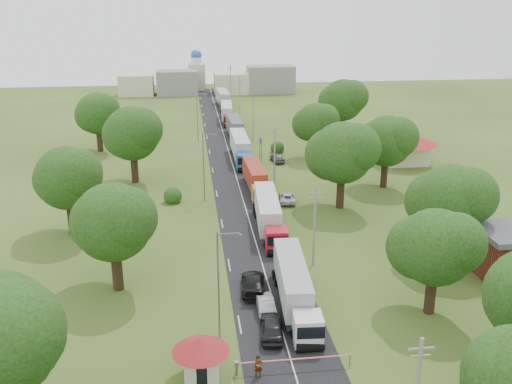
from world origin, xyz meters
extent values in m
plane|color=#354B19|center=(0.00, 0.00, 0.00)|extent=(260.00, 260.00, 0.00)
cube|color=black|center=(0.00, 20.00, 0.00)|extent=(8.00, 200.00, 0.04)
cylinder|color=slate|center=(-4.50, -25.00, 0.55)|extent=(0.20, 0.20, 1.10)
cube|color=slate|center=(-4.50, -25.00, 1.05)|extent=(0.35, 0.35, 0.25)
cylinder|color=red|center=(0.00, -25.00, 1.00)|extent=(9.00, 0.12, 0.12)
cylinder|color=slate|center=(4.50, -25.00, 0.50)|extent=(0.10, 0.10, 1.00)
cube|color=beige|center=(-7.20, -25.00, 1.20)|extent=(2.60, 2.60, 2.40)
cone|color=maroon|center=(-7.20, -25.00, 2.90)|extent=(4.40, 4.40, 1.10)
cube|color=black|center=(-5.89, -25.00, 1.40)|extent=(0.02, 1.20, 0.90)
cube|color=black|center=(-7.20, -26.31, 1.00)|extent=(0.80, 0.02, 1.90)
cylinder|color=slate|center=(5.20, 33.80, 2.00)|extent=(0.12, 0.12, 4.00)
cylinder|color=slate|center=(5.20, 36.20, 2.00)|extent=(0.12, 0.12, 4.00)
cube|color=navy|center=(5.20, 35.00, 3.60)|extent=(0.06, 3.00, 1.00)
cube|color=silver|center=(5.20, 35.00, 3.60)|extent=(0.07, 3.10, 0.06)
cube|color=gray|center=(5.50, -35.00, 8.30)|extent=(1.60, 0.10, 0.10)
cube|color=gray|center=(5.50, -35.00, 7.80)|extent=(1.20, 0.10, 0.10)
cylinder|color=gray|center=(5.50, -7.00, 4.50)|extent=(0.24, 0.24, 9.00)
cube|color=gray|center=(5.50, -7.00, 8.30)|extent=(1.60, 0.10, 0.10)
cube|color=gray|center=(5.50, -7.00, 7.80)|extent=(1.20, 0.10, 0.10)
cylinder|color=gray|center=(5.50, 21.00, 4.50)|extent=(0.24, 0.24, 9.00)
cube|color=gray|center=(5.50, 21.00, 8.30)|extent=(1.60, 0.10, 0.10)
cube|color=gray|center=(5.50, 21.00, 7.80)|extent=(1.20, 0.10, 0.10)
cylinder|color=gray|center=(5.50, 49.00, 4.50)|extent=(0.24, 0.24, 9.00)
cube|color=gray|center=(5.50, 49.00, 8.30)|extent=(1.60, 0.10, 0.10)
cube|color=gray|center=(5.50, 49.00, 7.80)|extent=(1.20, 0.10, 0.10)
cylinder|color=gray|center=(5.50, 77.00, 4.50)|extent=(0.24, 0.24, 9.00)
cube|color=gray|center=(5.50, 77.00, 8.30)|extent=(1.60, 0.10, 0.10)
cube|color=gray|center=(5.50, 77.00, 7.80)|extent=(1.20, 0.10, 0.10)
cylinder|color=gray|center=(5.50, 105.00, 4.50)|extent=(0.24, 0.24, 9.00)
cube|color=gray|center=(5.50, 105.00, 8.30)|extent=(1.60, 0.10, 0.10)
cube|color=gray|center=(5.50, 105.00, 7.80)|extent=(1.20, 0.10, 0.10)
cylinder|color=slate|center=(-5.50, -20.00, 5.00)|extent=(0.16, 0.16, 10.00)
cube|color=slate|center=(-4.60, -20.00, 9.70)|extent=(1.80, 0.10, 0.10)
cube|color=slate|center=(-3.80, -20.00, 9.55)|extent=(0.50, 0.22, 0.15)
cylinder|color=slate|center=(-5.50, 15.00, 5.00)|extent=(0.16, 0.16, 10.00)
cube|color=slate|center=(-4.60, 15.00, 9.70)|extent=(1.80, 0.10, 0.10)
cube|color=slate|center=(-3.80, 15.00, 9.55)|extent=(0.50, 0.22, 0.15)
cylinder|color=slate|center=(-5.50, 50.00, 5.00)|extent=(0.16, 0.16, 10.00)
cube|color=slate|center=(-4.60, 50.00, 9.70)|extent=(1.80, 0.10, 0.10)
cube|color=slate|center=(-3.80, 50.00, 9.55)|extent=(0.50, 0.22, 0.15)
cylinder|color=#382616|center=(14.00, -18.00, 1.92)|extent=(1.04, 1.04, 3.85)
sphere|color=#13360E|center=(14.00, -18.00, 6.60)|extent=(7.00, 7.00, 7.00)
sphere|color=#13360E|center=(15.25, -19.00, 7.35)|extent=(5.50, 5.50, 5.50)
sphere|color=#13360E|center=(13.00, -16.75, 6.10)|extent=(6.00, 6.00, 6.00)
cylinder|color=#382616|center=(20.00, -8.00, 2.10)|extent=(1.08, 1.08, 4.20)
sphere|color=#13360E|center=(20.00, -8.00, 7.22)|extent=(7.70, 7.70, 7.70)
sphere|color=#13360E|center=(21.38, -9.10, 8.05)|extent=(6.05, 6.05, 6.05)
sphere|color=#13360E|center=(18.90, -6.62, 6.67)|extent=(6.60, 6.60, 6.60)
cylinder|color=#382616|center=(13.00, 10.00, 2.27)|extent=(1.12, 1.12, 4.55)
sphere|color=#13360E|center=(13.00, 10.00, 7.85)|extent=(8.40, 8.40, 8.40)
sphere|color=#13360E|center=(14.50, 8.80, 8.75)|extent=(6.60, 6.60, 6.60)
sphere|color=#13360E|center=(11.80, 11.50, 7.25)|extent=(7.20, 7.20, 7.20)
cylinder|color=#382616|center=(22.00, 18.00, 2.10)|extent=(1.08, 1.08, 4.20)
sphere|color=#13360E|center=(22.00, 18.00, 7.22)|extent=(7.70, 7.70, 7.70)
sphere|color=#13360E|center=(23.38, 16.90, 8.05)|extent=(6.05, 6.05, 6.05)
sphere|color=#13360E|center=(20.90, 19.38, 6.67)|extent=(6.60, 6.60, 6.60)
cylinder|color=#382616|center=(15.00, 35.00, 1.92)|extent=(1.04, 1.04, 3.85)
sphere|color=#13360E|center=(15.00, 35.00, 6.60)|extent=(7.00, 7.00, 7.00)
sphere|color=#13360E|center=(16.25, 34.00, 7.35)|extent=(5.50, 5.50, 5.50)
sphere|color=#13360E|center=(14.00, 36.25, 6.10)|extent=(6.00, 6.00, 6.00)
cylinder|color=#382616|center=(24.00, 50.00, 2.27)|extent=(1.12, 1.12, 4.55)
sphere|color=#13360E|center=(24.00, 50.00, 7.85)|extent=(8.40, 8.40, 8.40)
sphere|color=#13360E|center=(25.50, 48.80, 8.75)|extent=(6.60, 6.60, 6.60)
sphere|color=#13360E|center=(22.80, 51.50, 7.25)|extent=(7.20, 7.20, 7.20)
sphere|color=#13360E|center=(-18.50, -31.20, 8.75)|extent=(6.60, 6.60, 6.60)
cylinder|color=#382616|center=(-15.00, -10.00, 2.10)|extent=(1.08, 1.08, 4.20)
sphere|color=#13360E|center=(-15.00, -10.00, 7.22)|extent=(7.70, 7.70, 7.70)
sphere|color=#13360E|center=(-13.62, -11.10, 8.05)|extent=(6.05, 6.05, 6.05)
sphere|color=#13360E|center=(-16.10, -8.62, 6.67)|extent=(6.60, 6.60, 6.60)
cylinder|color=#382616|center=(-22.00, 5.00, 2.10)|extent=(1.08, 1.08, 4.20)
sphere|color=#13360E|center=(-22.00, 5.00, 7.22)|extent=(7.70, 7.70, 7.70)
sphere|color=#13360E|center=(-20.62, 3.90, 8.05)|extent=(6.05, 6.05, 6.05)
sphere|color=#13360E|center=(-23.10, 6.38, 6.67)|extent=(6.60, 6.60, 6.60)
cylinder|color=#382616|center=(-16.00, 25.00, 2.27)|extent=(1.12, 1.12, 4.55)
sphere|color=#13360E|center=(-16.00, 25.00, 7.85)|extent=(8.40, 8.40, 8.40)
sphere|color=#13360E|center=(-14.50, 23.80, 8.75)|extent=(6.60, 6.60, 6.60)
sphere|color=#13360E|center=(-17.20, 26.50, 7.25)|extent=(7.20, 7.20, 7.20)
cylinder|color=#382616|center=(-24.00, 45.00, 2.10)|extent=(1.08, 1.08, 4.20)
sphere|color=#13360E|center=(-24.00, 45.00, 7.22)|extent=(7.70, 7.70, 7.70)
sphere|color=#13360E|center=(-22.62, 43.90, 8.05)|extent=(6.05, 6.05, 6.05)
sphere|color=#13360E|center=(-25.10, 46.38, 6.67)|extent=(6.60, 6.60, 6.60)
cube|color=beige|center=(30.00, 30.00, 2.00)|extent=(7.00, 5.00, 4.00)
cone|color=maroon|center=(30.00, 30.00, 4.90)|extent=(10.08, 10.08, 1.80)
cube|color=gray|center=(-10.00, 110.00, 3.50)|extent=(12.00, 8.00, 7.00)
cube|color=beige|center=(6.00, 110.00, 3.00)|extent=(10.00, 8.00, 6.00)
cube|color=gray|center=(18.00, 110.00, 4.00)|extent=(14.00, 8.00, 8.00)
cube|color=beige|center=(-22.00, 110.00, 3.00)|extent=(10.00, 8.00, 6.00)
cube|color=beige|center=(-4.00, 118.00, 4.00)|extent=(5.00, 5.00, 8.00)
cylinder|color=silver|center=(-4.00, 118.00, 9.00)|extent=(3.20, 3.20, 2.00)
sphere|color=#2659B2|center=(-4.00, 118.00, 10.60)|extent=(3.40, 3.40, 3.40)
cube|color=white|center=(1.76, -21.75, 1.55)|extent=(2.55, 2.55, 2.50)
cube|color=black|center=(1.76, -22.96, 1.90)|extent=(2.29, 0.17, 1.10)
cube|color=slate|center=(1.76, -22.90, 0.55)|extent=(2.21, 0.39, 0.35)
cube|color=slate|center=(1.76, -14.76, 0.75)|extent=(3.03, 11.61, 0.30)
cube|color=#A6A5AA|center=(1.76, -14.46, 2.55)|extent=(3.25, 11.92, 3.00)
cylinder|color=black|center=(1.76, -22.65, 0.50)|extent=(2.35, 1.00, 1.00)
cylinder|color=black|center=(1.76, -20.85, 0.50)|extent=(2.35, 1.00, 1.00)
cylinder|color=black|center=(1.76, -11.26, 0.50)|extent=(2.35, 1.00, 1.00)
cylinder|color=black|center=(1.76, -9.76, 0.50)|extent=(2.35, 1.00, 1.00)
cube|color=red|center=(1.99, -3.43, 1.60)|extent=(2.63, 2.63, 2.58)
cube|color=black|center=(1.99, -4.68, 1.96)|extent=(2.37, 0.17, 1.13)
cube|color=slate|center=(1.99, -4.62, 0.57)|extent=(2.28, 0.40, 0.36)
cube|color=slate|center=(1.99, 3.78, 0.77)|extent=(3.13, 11.97, 0.31)
cube|color=silver|center=(1.99, 4.09, 2.63)|extent=(3.35, 12.30, 3.09)
cylinder|color=black|center=(1.99, -4.36, 0.52)|extent=(2.42, 1.03, 1.03)
cylinder|color=black|center=(1.99, -2.51, 0.52)|extent=(2.42, 1.03, 1.03)
cylinder|color=black|center=(1.99, 7.38, 0.52)|extent=(2.42, 1.03, 1.03)
cylinder|color=black|center=(1.99, 8.93, 0.52)|extent=(2.42, 1.03, 1.03)
cube|color=#C09516|center=(2.26, 12.92, 1.44)|extent=(2.29, 2.29, 2.33)
cube|color=black|center=(2.26, 11.79, 1.77)|extent=(2.14, 0.07, 1.03)
cube|color=slate|center=(2.26, 11.85, 0.51)|extent=(2.06, 0.30, 0.33)
cube|color=slate|center=(2.26, 19.44, 0.70)|extent=(2.41, 10.77, 0.28)
cube|color=maroon|center=(2.26, 19.72, 2.38)|extent=(2.60, 11.05, 2.80)
cylinder|color=black|center=(2.26, 12.08, 0.47)|extent=(2.19, 0.93, 0.93)
cylinder|color=black|center=(2.26, 13.76, 0.47)|extent=(2.19, 0.93, 0.93)
cylinder|color=black|center=(2.26, 22.71, 0.47)|extent=(2.19, 0.93, 0.93)
cylinder|color=black|center=(2.26, 24.10, 0.47)|extent=(2.19, 0.93, 0.93)
cube|color=#195C98|center=(1.67, 29.19, 1.63)|extent=(2.53, 2.53, 2.63)
cube|color=black|center=(1.67, 27.91, 2.00)|extent=(2.42, 0.02, 1.16)
cube|color=slate|center=(1.67, 27.98, 0.58)|extent=(2.32, 0.25, 0.37)
cube|color=slate|center=(1.67, 36.56, 0.79)|extent=(2.43, 12.12, 0.32)
cube|color=silver|center=(1.67, 36.88, 2.69)|extent=(2.64, 12.43, 3.16)
cylinder|color=black|center=(1.67, 28.24, 0.53)|extent=(2.48, 1.05, 1.05)
cylinder|color=black|center=(1.67, 30.14, 0.53)|extent=(2.48, 1.05, 1.05)
cylinder|color=black|center=(1.67, 40.25, 0.53)|extent=(2.48, 1.05, 1.05)
cylinder|color=black|center=(1.67, 41.83, 0.53)|extent=(2.48, 1.05, 1.05)
cube|color=silver|center=(2.19, 46.41, 1.51)|extent=(2.44, 2.44, 2.44)
cube|color=black|center=(2.19, 45.23, 1.86)|extent=(2.25, 0.11, 1.07)
cube|color=slate|center=(2.19, 45.29, 0.54)|extent=(2.16, 0.34, 0.34)
cube|color=slate|center=(2.19, 53.25, 0.73)|extent=(2.71, 11.32, 0.29)
cube|color=#505357|center=(2.19, 53.54, 2.49)|extent=(2.91, 11.62, 2.93)
cylinder|color=black|center=(2.19, 45.53, 0.49)|extent=(2.30, 0.98, 0.98)
cylinder|color=black|center=(2.19, 47.29, 0.49)|extent=(2.30, 0.98, 0.98)
cylinder|color=black|center=(2.19, 56.67, 0.49)|extent=(2.30, 0.98, 0.98)
cylinder|color=black|center=(2.19, 58.13, 0.49)|extent=(2.30, 0.98, 0.98)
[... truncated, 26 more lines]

